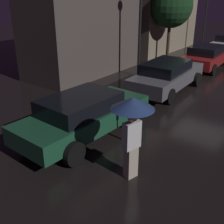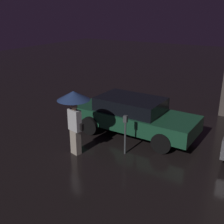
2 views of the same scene
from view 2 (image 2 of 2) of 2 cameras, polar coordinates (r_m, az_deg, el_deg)
parked_car_green at (r=10.40m, az=4.40°, el=-0.60°), size 4.64×1.99×1.39m
pedestrian_with_umbrella at (r=8.67m, az=-7.73°, el=1.22°), size 1.01×1.01×2.11m
parking_meter at (r=8.89m, az=2.71°, el=-3.81°), size 0.12×0.10×1.32m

